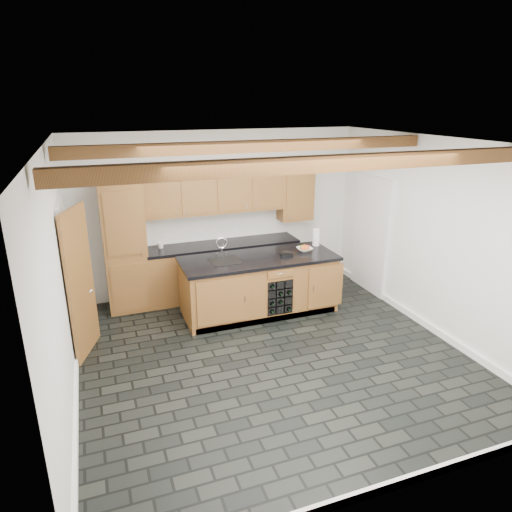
{
  "coord_description": "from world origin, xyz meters",
  "views": [
    {
      "loc": [
        -2.06,
        -5.01,
        3.27
      ],
      "look_at": [
        0.07,
        0.8,
        1.14
      ],
      "focal_mm": 32.0,
      "sensor_mm": 36.0,
      "label": 1
    }
  ],
  "objects": [
    {
      "name": "kitchen_scale",
      "position": [
        0.74,
        1.23,
        0.96
      ],
      "size": [
        0.19,
        0.13,
        0.06
      ],
      "rotation": [
        0.0,
        0.0,
        0.01
      ],
      "color": "black",
      "rests_on": "island"
    },
    {
      "name": "fruit_cluster",
      "position": [
        1.1,
        1.32,
        0.99
      ],
      "size": [
        0.16,
        0.17,
        0.07
      ],
      "color": "red",
      "rests_on": "fruit_bowl"
    },
    {
      "name": "paper_towel",
      "position": [
        1.42,
        1.54,
        1.07
      ],
      "size": [
        0.12,
        0.12,
        0.28
      ],
      "primitive_type": "cylinder",
      "color": "white",
      "rests_on": "island"
    },
    {
      "name": "island",
      "position": [
        0.31,
        1.28,
        0.46
      ],
      "size": [
        2.48,
        0.96,
        0.93
      ],
      "color": "brown",
      "rests_on": "ground"
    },
    {
      "name": "ground",
      "position": [
        0.0,
        0.0,
        0.0
      ],
      "size": [
        5.0,
        5.0,
        0.0
      ],
      "primitive_type": "plane",
      "color": "black",
      "rests_on": "ground"
    },
    {
      "name": "back_cabinetry",
      "position": [
        -0.38,
        2.24,
        0.98
      ],
      "size": [
        3.65,
        0.62,
        2.2
      ],
      "color": "brown",
      "rests_on": "ground"
    },
    {
      "name": "mug",
      "position": [
        -1.07,
        2.29,
        0.98
      ],
      "size": [
        0.13,
        0.13,
        0.1
      ],
      "primitive_type": "imported",
      "rotation": [
        0.0,
        0.0,
        -0.18
      ],
      "color": "white",
      "rests_on": "back_cabinetry"
    },
    {
      "name": "fruit_bowl",
      "position": [
        1.1,
        1.32,
        0.96
      ],
      "size": [
        0.25,
        0.25,
        0.06
      ],
      "primitive_type": "imported",
      "rotation": [
        0.0,
        0.0,
        0.01
      ],
      "color": "white",
      "rests_on": "island"
    },
    {
      "name": "room_shell",
      "position": [
        -0.09,
        0.53,
        1.53
      ],
      "size": [
        5.01,
        5.0,
        5.0
      ],
      "color": "white",
      "rests_on": "ground"
    },
    {
      "name": "faucet",
      "position": [
        -0.25,
        1.33,
        0.96
      ],
      "size": [
        0.45,
        0.4,
        0.34
      ],
      "color": "black",
      "rests_on": "island"
    }
  ]
}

